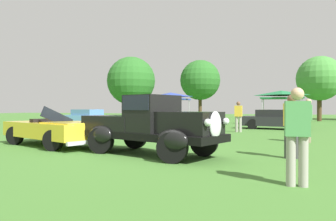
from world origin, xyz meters
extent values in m
plane|color=#42752D|center=(0.00, 0.00, 0.00)|extent=(120.00, 120.00, 0.00)
cube|color=black|center=(-0.16, 0.15, 0.56)|extent=(4.68, 2.86, 0.20)
cube|color=black|center=(1.09, -0.30, 0.94)|extent=(1.92, 1.58, 0.60)
ellipsoid|color=silver|center=(1.89, -0.59, 0.92)|extent=(0.33, 0.54, 0.68)
cube|color=black|center=(-0.05, 0.11, 1.18)|extent=(1.47, 1.65, 1.04)
cube|color=black|center=(-0.05, 0.11, 1.48)|extent=(1.39, 1.65, 0.40)
cube|color=black|center=(-1.35, 0.57, 0.86)|extent=(2.30, 1.98, 0.48)
ellipsoid|color=black|center=(1.40, 0.36, 0.56)|extent=(0.99, 0.65, 0.52)
ellipsoid|color=black|center=(0.91, -1.00, 0.56)|extent=(0.99, 0.65, 0.52)
ellipsoid|color=black|center=(-1.11, 1.25, 0.56)|extent=(0.99, 0.65, 0.52)
ellipsoid|color=black|center=(-1.59, -0.10, 0.56)|extent=(0.99, 0.65, 0.52)
sphere|color=silver|center=(2.08, -0.19, 1.00)|extent=(0.18, 0.18, 0.18)
sphere|color=silver|center=(1.78, -1.02, 1.00)|extent=(0.18, 0.18, 0.18)
cylinder|color=black|center=(1.40, 0.36, 0.38)|extent=(0.76, 0.24, 0.76)
cylinder|color=black|center=(0.91, -1.00, 0.38)|extent=(0.76, 0.24, 0.76)
cylinder|color=black|center=(-1.11, 1.25, 0.38)|extent=(0.76, 0.24, 0.76)
cylinder|color=black|center=(-1.59, -0.10, 0.38)|extent=(0.76, 0.24, 0.76)
cube|color=yellow|center=(-4.22, 1.08, 0.57)|extent=(4.55, 3.16, 0.52)
cube|color=yellow|center=(-3.08, 0.62, 0.77)|extent=(2.12, 1.97, 0.20)
cube|color=black|center=(-3.97, 0.98, 0.99)|extent=(0.52, 1.18, 0.82)
cube|color=black|center=(-4.60, 1.23, 0.81)|extent=(0.71, 1.22, 0.28)
cube|color=silver|center=(-2.18, 0.26, 0.28)|extent=(0.71, 1.57, 0.12)
cylinder|color=black|center=(-2.69, 1.30, 0.33)|extent=(0.66, 0.20, 0.66)
cylinder|color=black|center=(-3.26, -0.14, 0.33)|extent=(0.66, 0.20, 0.66)
cylinder|color=black|center=(-5.14, 2.28, 0.33)|extent=(0.66, 0.20, 0.66)
cylinder|color=black|center=(-5.71, 0.85, 0.33)|extent=(0.66, 0.20, 0.66)
cube|color=#669EDB|center=(-9.62, 11.80, 0.50)|extent=(4.52, 2.53, 0.60)
cube|color=#517EAF|center=(-9.79, 11.83, 1.00)|extent=(2.14, 1.80, 0.44)
cylinder|color=black|center=(-8.53, 10.78, 0.32)|extent=(0.64, 0.22, 0.64)
cylinder|color=black|center=(-11.03, 11.31, 0.32)|extent=(0.64, 0.22, 0.64)
cube|color=#60C62D|center=(-4.58, 11.41, 0.50)|extent=(4.22, 2.28, 0.60)
cube|color=#4D9F24|center=(-4.74, 11.38, 1.00)|extent=(1.96, 1.70, 0.44)
cylinder|color=black|center=(-3.27, 10.83, 0.32)|extent=(0.64, 0.22, 0.64)
cylinder|color=black|center=(-5.65, 10.46, 0.32)|extent=(0.64, 0.22, 0.64)
cube|color=#28282D|center=(3.18, 12.85, 0.50)|extent=(4.22, 2.45, 0.60)
cube|color=black|center=(3.02, 12.88, 1.00)|extent=(2.00, 1.77, 0.44)
cylinder|color=black|center=(4.19, 11.85, 0.32)|extent=(0.64, 0.22, 0.64)
cylinder|color=black|center=(1.86, 12.33, 0.32)|extent=(0.64, 0.22, 0.64)
cylinder|color=#9E998E|center=(1.20, 9.59, 0.43)|extent=(0.16, 0.16, 0.86)
cylinder|color=#9E998E|center=(1.40, 9.58, 0.43)|extent=(0.16, 0.16, 0.86)
cube|color=gold|center=(1.30, 9.59, 1.16)|extent=(0.41, 0.26, 0.60)
sphere|color=brown|center=(1.30, 9.59, 1.58)|extent=(0.22, 0.22, 0.22)
cylinder|color=#7F7056|center=(4.45, 4.94, 0.43)|extent=(0.16, 0.16, 0.86)
cylinder|color=#7F7056|center=(4.49, 5.13, 0.43)|extent=(0.16, 0.16, 0.86)
cube|color=#4C9351|center=(4.47, 5.04, 1.16)|extent=(0.30, 0.43, 0.60)
sphere|color=tan|center=(4.47, 5.04, 1.58)|extent=(0.22, 0.22, 0.22)
cylinder|color=#9E998E|center=(3.54, -2.50, 0.43)|extent=(0.16, 0.16, 0.86)
cylinder|color=#9E998E|center=(3.74, -2.49, 0.43)|extent=(0.16, 0.16, 0.86)
cube|color=#4C9351|center=(3.64, -2.50, 1.16)|extent=(0.41, 0.27, 0.60)
sphere|color=tan|center=(3.64, -2.50, 1.58)|extent=(0.22, 0.22, 0.22)
cylinder|color=#383838|center=(3.58, 0.67, 0.43)|extent=(0.16, 0.16, 0.86)
cylinder|color=#383838|center=(3.78, 0.68, 0.43)|extent=(0.16, 0.16, 0.86)
cube|color=gold|center=(3.68, 0.67, 1.16)|extent=(0.41, 0.26, 0.60)
sphere|color=brown|center=(3.68, 0.67, 1.58)|extent=(0.22, 0.22, 0.22)
cylinder|color=#B7B7BC|center=(-4.40, 20.35, 1.02)|extent=(0.05, 0.05, 2.05)
cylinder|color=#B7B7BC|center=(-4.40, 17.64, 1.02)|extent=(0.05, 0.05, 2.05)
cylinder|color=#B7B7BC|center=(-7.12, 20.35, 1.02)|extent=(0.05, 0.05, 2.05)
cylinder|color=#B7B7BC|center=(-7.12, 17.64, 1.02)|extent=(0.05, 0.05, 2.05)
cube|color=#2D429E|center=(-5.76, 18.99, 2.10)|extent=(3.02, 3.02, 0.10)
pyramid|color=#2D429E|center=(-5.76, 18.99, 2.52)|extent=(2.96, 2.96, 0.38)
cylinder|color=#B7B7BC|center=(5.09, 20.12, 1.02)|extent=(0.05, 0.05, 2.05)
cylinder|color=#B7B7BC|center=(5.09, 17.26, 1.02)|extent=(0.05, 0.05, 2.05)
cylinder|color=#B7B7BC|center=(2.23, 20.12, 1.02)|extent=(0.05, 0.05, 2.05)
cylinder|color=#B7B7BC|center=(2.23, 17.26, 1.02)|extent=(0.05, 0.05, 2.05)
cube|color=#1E703D|center=(3.66, 18.69, 2.10)|extent=(3.18, 3.18, 0.10)
pyramid|color=#1E703D|center=(3.66, 18.69, 2.52)|extent=(3.12, 3.12, 0.38)
cylinder|color=#47331E|center=(-15.29, 30.93, 1.59)|extent=(0.44, 0.44, 3.18)
sphere|color=#286623|center=(-15.29, 30.93, 4.96)|extent=(6.47, 6.47, 6.47)
cylinder|color=#47331E|center=(-6.05, 32.04, 1.74)|extent=(0.44, 0.44, 3.48)
sphere|color=#286623|center=(-6.05, 32.04, 4.90)|extent=(5.15, 5.15, 5.15)
cylinder|color=#47331E|center=(7.32, 26.66, 1.52)|extent=(0.44, 0.44, 3.04)
sphere|color=#428938|center=(7.32, 26.66, 4.26)|extent=(4.44, 4.44, 4.44)
camera|label=1|loc=(3.31, -8.38, 1.35)|focal=34.29mm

